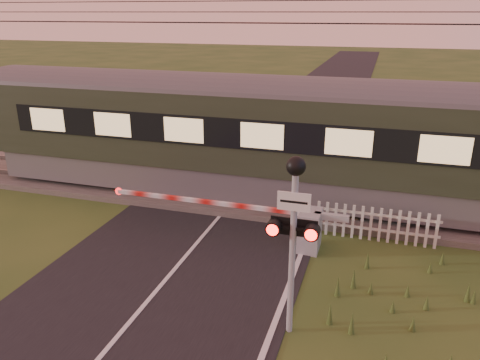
% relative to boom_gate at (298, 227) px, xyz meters
% --- Properties ---
extents(ground, '(160.00, 160.00, 0.00)m').
position_rel_boom_gate_xyz_m(ground, '(-2.58, -3.62, -0.59)').
color(ground, '#29461B').
rests_on(ground, ground).
extents(road, '(6.00, 140.00, 0.03)m').
position_rel_boom_gate_xyz_m(road, '(-2.56, -3.85, -0.58)').
color(road, black).
rests_on(road, ground).
extents(track_bed, '(140.00, 3.40, 0.39)m').
position_rel_boom_gate_xyz_m(track_bed, '(-2.58, 2.88, -0.53)').
color(track_bed, '#47423D').
rests_on(track_bed, ground).
extents(overhead_wires, '(120.00, 0.62, 0.62)m').
position_rel_boom_gate_xyz_m(overhead_wires, '(-2.58, 2.88, 5.13)').
color(overhead_wires, black).
rests_on(overhead_wires, ground).
extents(boom_gate, '(6.56, 0.81, 1.08)m').
position_rel_boom_gate_xyz_m(boom_gate, '(0.00, 0.00, 0.00)').
color(boom_gate, gray).
rests_on(boom_gate, ground).
extents(crossing_signal, '(0.89, 0.36, 3.52)m').
position_rel_boom_gate_xyz_m(crossing_signal, '(0.48, -3.41, 1.82)').
color(crossing_signal, gray).
rests_on(crossing_signal, ground).
extents(picket_fence, '(3.27, 0.08, 0.96)m').
position_rel_boom_gate_xyz_m(picket_fence, '(1.91, 0.98, -0.11)').
color(picket_fence, silver).
rests_on(picket_fence, ground).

